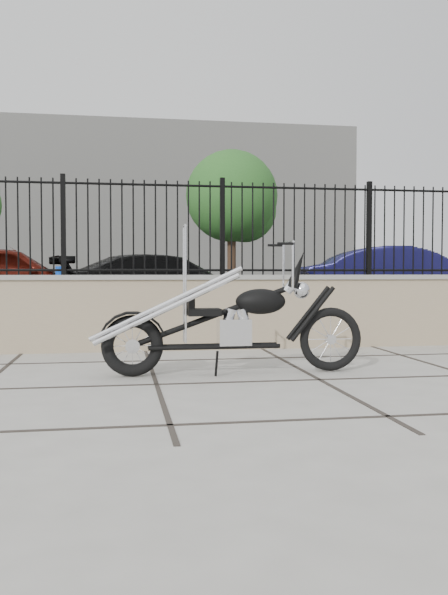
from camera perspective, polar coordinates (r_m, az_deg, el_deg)
name	(u,v)px	position (r m, az deg, el deg)	size (l,w,h in m)	color
ground_plane	(157,385)	(5.64, -6.13, -7.86)	(90.00, 90.00, 0.00)	#99968E
parking_lot	(131,307)	(18.08, -8.44, -0.86)	(30.00, 30.00, 0.00)	black
retaining_wall	(145,313)	(8.07, -7.18, -1.36)	(14.00, 0.36, 0.96)	gray
iron_fence	(144,228)	(8.07, -7.22, 6.31)	(14.00, 0.08, 1.20)	black
background_building	(125,212)	(32.19, -8.93, 7.65)	(22.00, 6.00, 8.00)	beige
chopper_motorcycle	(229,299)	(6.11, 0.46, -0.11)	(2.46, 0.43, 1.47)	black
car_red	(2,283)	(12.99, -19.44, 1.24)	(1.84, 4.59, 1.56)	#51130B
car_black	(166,287)	(13.48, -5.24, 0.98)	(1.91, 4.71, 1.37)	black
car_blue	(405,282)	(14.78, 16.11, 1.39)	(1.65, 4.73, 1.56)	#100F39
bollard_a	(60,301)	(10.26, -14.63, -0.28)	(0.13, 0.13, 1.09)	#0D26C3
bollard_b	(272,305)	(10.62, 4.40, -0.66)	(0.11, 0.11, 0.89)	#0B39AC
tree_right	(232,192)	(22.36, 0.69, 9.53)	(3.22, 3.22, 5.43)	#382619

